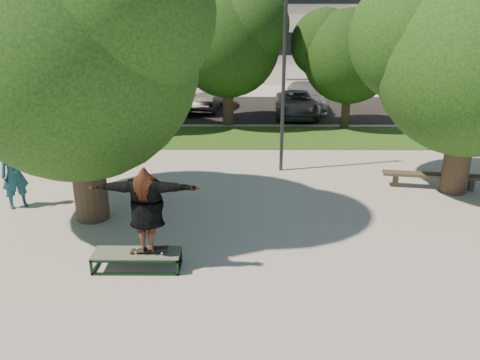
{
  "coord_description": "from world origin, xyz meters",
  "views": [
    {
      "loc": [
        -0.3,
        -10.16,
        5.03
      ],
      "look_at": [
        -0.37,
        0.6,
        1.2
      ],
      "focal_mm": 35.0,
      "sensor_mm": 36.0,
      "label": 1
    }
  ],
  "objects_px": {
    "grind_box": "(137,260)",
    "bystander": "(14,174)",
    "tree_left": "(71,42)",
    "bench": "(434,176)",
    "car_grey": "(297,104)",
    "car_silver_b": "(305,96)",
    "car_dark": "(205,96)",
    "lamppost": "(284,76)",
    "tree_right": "(470,50)",
    "car_silver_a": "(132,100)"
  },
  "relations": [
    {
      "from": "tree_right",
      "to": "car_dark",
      "type": "relative_size",
      "value": 1.41
    },
    {
      "from": "tree_left",
      "to": "car_silver_b",
      "type": "xyz_separation_m",
      "value": [
        7.42,
        14.76,
        -3.7
      ]
    },
    {
      "from": "tree_left",
      "to": "car_dark",
      "type": "xyz_separation_m",
      "value": [
        1.88,
        14.69,
        -3.66
      ]
    },
    {
      "from": "bench",
      "to": "car_silver_b",
      "type": "distance_m",
      "value": 12.81
    },
    {
      "from": "tree_left",
      "to": "car_dark",
      "type": "bearing_deg",
      "value": 82.7
    },
    {
      "from": "tree_right",
      "to": "bystander",
      "type": "height_order",
      "value": "tree_right"
    },
    {
      "from": "tree_left",
      "to": "car_silver_b",
      "type": "relative_size",
      "value": 1.44
    },
    {
      "from": "car_silver_a",
      "to": "car_dark",
      "type": "relative_size",
      "value": 0.97
    },
    {
      "from": "lamppost",
      "to": "car_silver_b",
      "type": "relative_size",
      "value": 1.23
    },
    {
      "from": "grind_box",
      "to": "tree_left",
      "type": "bearing_deg",
      "value": 123.96
    },
    {
      "from": "lamppost",
      "to": "car_dark",
      "type": "distance_m",
      "value": 11.56
    },
    {
      "from": "tree_right",
      "to": "car_silver_b",
      "type": "height_order",
      "value": "tree_right"
    },
    {
      "from": "bench",
      "to": "car_silver_b",
      "type": "xyz_separation_m",
      "value": [
        -2.37,
        12.59,
        0.33
      ]
    },
    {
      "from": "grind_box",
      "to": "bench",
      "type": "height_order",
      "value": "bench"
    },
    {
      "from": "tree_left",
      "to": "car_silver_a",
      "type": "xyz_separation_m",
      "value": [
        -1.81,
        13.12,
        -3.65
      ]
    },
    {
      "from": "bystander",
      "to": "tree_left",
      "type": "bearing_deg",
      "value": -58.09
    },
    {
      "from": "tree_right",
      "to": "bench",
      "type": "distance_m",
      "value": 3.74
    },
    {
      "from": "lamppost",
      "to": "car_grey",
      "type": "relative_size",
      "value": 1.33
    },
    {
      "from": "bystander",
      "to": "car_grey",
      "type": "height_order",
      "value": "bystander"
    },
    {
      "from": "tree_left",
      "to": "bench",
      "type": "xyz_separation_m",
      "value": [
        9.79,
        2.18,
        -4.04
      ]
    },
    {
      "from": "car_silver_a",
      "to": "lamppost",
      "type": "bearing_deg",
      "value": -62.87
    },
    {
      "from": "tree_right",
      "to": "car_silver_a",
      "type": "distance_m",
      "value": 16.72
    },
    {
      "from": "car_grey",
      "to": "car_silver_b",
      "type": "distance_m",
      "value": 1.9
    },
    {
      "from": "car_silver_b",
      "to": "grind_box",
      "type": "bearing_deg",
      "value": -107.1
    },
    {
      "from": "bystander",
      "to": "car_silver_b",
      "type": "height_order",
      "value": "bystander"
    },
    {
      "from": "car_grey",
      "to": "lamppost",
      "type": "bearing_deg",
      "value": -96.61
    },
    {
      "from": "bench",
      "to": "car_grey",
      "type": "xyz_separation_m",
      "value": [
        -3.0,
        10.79,
        0.25
      ]
    },
    {
      "from": "car_dark",
      "to": "car_silver_b",
      "type": "distance_m",
      "value": 5.54
    },
    {
      "from": "tree_left",
      "to": "grind_box",
      "type": "relative_size",
      "value": 3.95
    },
    {
      "from": "car_silver_a",
      "to": "car_grey",
      "type": "distance_m",
      "value": 8.61
    },
    {
      "from": "grind_box",
      "to": "bench",
      "type": "relative_size",
      "value": 0.6
    },
    {
      "from": "tree_right",
      "to": "grind_box",
      "type": "xyz_separation_m",
      "value": [
        -8.42,
        -4.65,
        -3.9
      ]
    },
    {
      "from": "grind_box",
      "to": "bystander",
      "type": "relative_size",
      "value": 0.95
    },
    {
      "from": "tree_right",
      "to": "lamppost",
      "type": "relative_size",
      "value": 1.07
    },
    {
      "from": "tree_left",
      "to": "grind_box",
      "type": "height_order",
      "value": "tree_left"
    },
    {
      "from": "tree_left",
      "to": "car_dark",
      "type": "distance_m",
      "value": 15.25
    },
    {
      "from": "bystander",
      "to": "car_grey",
      "type": "bearing_deg",
      "value": 12.28
    },
    {
      "from": "grind_box",
      "to": "car_dark",
      "type": "bearing_deg",
      "value": 89.71
    },
    {
      "from": "tree_left",
      "to": "bystander",
      "type": "height_order",
      "value": "tree_left"
    },
    {
      "from": "tree_left",
      "to": "tree_right",
      "type": "relative_size",
      "value": 1.09
    },
    {
      "from": "bystander",
      "to": "car_grey",
      "type": "xyz_separation_m",
      "value": [
        8.98,
        12.32,
        -0.31
      ]
    },
    {
      "from": "lamppost",
      "to": "car_dark",
      "type": "height_order",
      "value": "lamppost"
    },
    {
      "from": "bystander",
      "to": "car_dark",
      "type": "relative_size",
      "value": 0.41
    },
    {
      "from": "lamppost",
      "to": "bystander",
      "type": "bearing_deg",
      "value": -156.47
    },
    {
      "from": "tree_left",
      "to": "bench",
      "type": "distance_m",
      "value": 10.82
    },
    {
      "from": "bystander",
      "to": "grind_box",
      "type": "bearing_deg",
      "value": -81.35
    },
    {
      "from": "lamppost",
      "to": "bench",
      "type": "distance_m",
      "value": 5.56
    },
    {
      "from": "tree_right",
      "to": "car_silver_b",
      "type": "bearing_deg",
      "value": 102.3
    },
    {
      "from": "lamppost",
      "to": "grind_box",
      "type": "xyz_separation_m",
      "value": [
        -3.5,
        -6.57,
        -2.96
      ]
    },
    {
      "from": "lamppost",
      "to": "grind_box",
      "type": "height_order",
      "value": "lamppost"
    }
  ]
}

